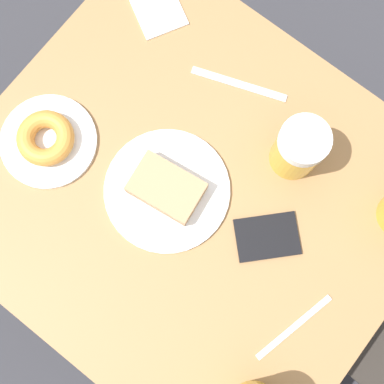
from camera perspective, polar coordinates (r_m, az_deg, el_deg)
ground_plane at (r=1.82m, az=0.00°, el=-4.42°), size 8.00×8.00×0.00m
table at (r=1.16m, az=0.00°, el=-0.80°), size 0.81×0.91×0.73m
plate_with_cake at (r=1.08m, az=-2.71°, el=0.28°), size 0.26×0.26×0.05m
plate_with_donut at (r=1.14m, az=-15.23°, el=5.42°), size 0.20×0.20×0.05m
beer_mug_center at (r=1.06m, az=11.30°, el=4.57°), size 0.10×0.10×0.14m
napkin_folded at (r=1.24m, az=-3.82°, el=19.18°), size 0.15×0.17×0.00m
fork at (r=1.09m, az=10.81°, el=-13.97°), size 0.18×0.06×0.00m
knife at (r=1.16m, az=5.03°, el=11.38°), size 0.09×0.20×0.00m
passport_near_edge at (r=1.09m, az=8.02°, el=-4.76°), size 0.15×0.15×0.01m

